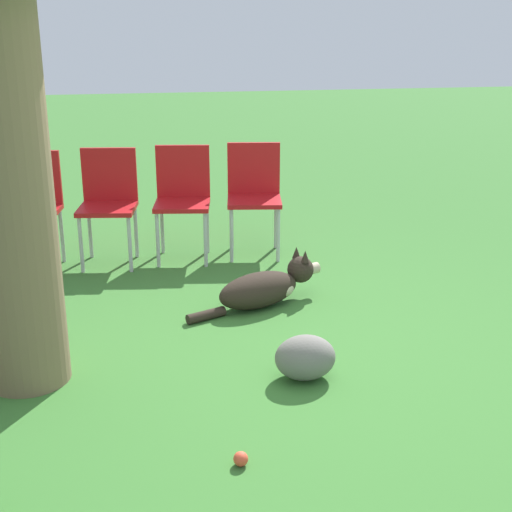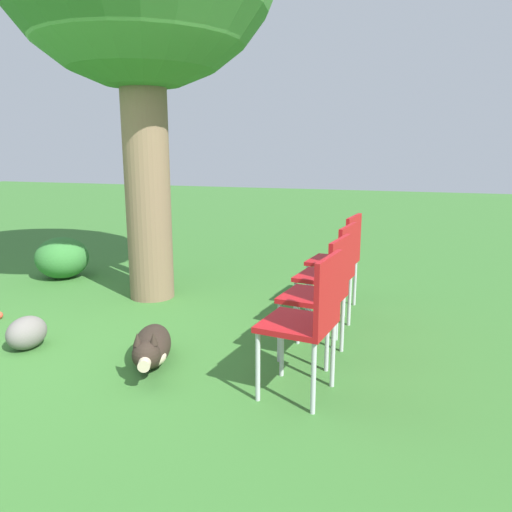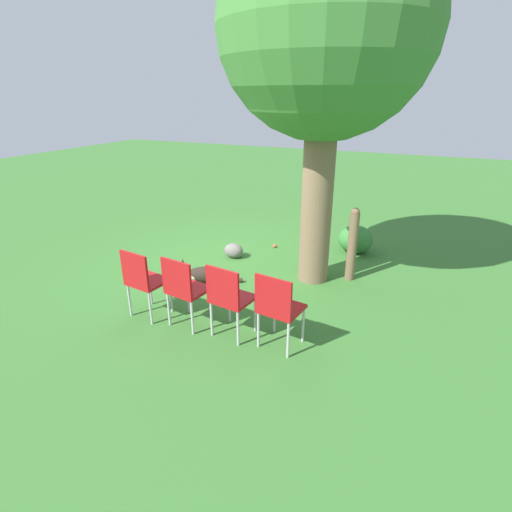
{
  "view_description": "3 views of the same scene",
  "coord_description": "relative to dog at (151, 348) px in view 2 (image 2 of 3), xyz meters",
  "views": [
    {
      "loc": [
        -3.68,
        0.64,
        1.94
      ],
      "look_at": [
        0.69,
        -0.12,
        0.42
      ],
      "focal_mm": 50.0,
      "sensor_mm": 36.0,
      "label": 1
    },
    {
      "loc": [
        2.58,
        -3.21,
        1.55
      ],
      "look_at": [
        1.3,
        0.88,
        0.6
      ],
      "focal_mm": 35.0,
      "sensor_mm": 36.0,
      "label": 2
    },
    {
      "loc": [
        5.54,
        2.8,
        2.68
      ],
      "look_at": [
        1.09,
        0.78,
        0.68
      ],
      "focal_mm": 28.0,
      "sensor_mm": 36.0,
      "label": 3
    }
  ],
  "objects": [
    {
      "name": "dog",
      "position": [
        0.0,
        0.0,
        0.0
      ],
      "size": [
        0.51,
        1.01,
        0.36
      ],
      "rotation": [
        0.0,
        0.0,
        5.12
      ],
      "color": "#2D231C",
      "rests_on": "ground_plane"
    },
    {
      "name": "red_chair_3",
      "position": [
        1.11,
        1.67,
        0.41
      ],
      "size": [
        0.48,
        0.5,
        0.92
      ],
      "rotation": [
        0.0,
        0.0,
        3.0
      ],
      "color": "#B21419",
      "rests_on": "ground_plane"
    },
    {
      "name": "low_shrub",
      "position": [
        -2.22,
        1.87,
        0.11
      ],
      "size": [
        0.62,
        0.62,
        0.49
      ],
      "color": "#337533",
      "rests_on": "ground_plane"
    },
    {
      "name": "red_chair_2",
      "position": [
        1.13,
        1.07,
        0.41
      ],
      "size": [
        0.48,
        0.5,
        0.92
      ],
      "rotation": [
        0.0,
        0.0,
        3.0
      ],
      "color": "#B21419",
      "rests_on": "ground_plane"
    },
    {
      "name": "ground_plane",
      "position": [
        -0.86,
        0.23,
        -0.13
      ],
      "size": [
        30.0,
        30.0,
        0.0
      ],
      "primitive_type": "plane",
      "color": "#38702D"
    },
    {
      "name": "red_chair_0",
      "position": [
        1.17,
        -0.12,
        0.41
      ],
      "size": [
        0.48,
        0.5,
        0.92
      ],
      "rotation": [
        0.0,
        0.0,
        3.0
      ],
      "color": "#B21419",
      "rests_on": "ground_plane"
    },
    {
      "name": "red_chair_1",
      "position": [
        1.15,
        0.48,
        0.41
      ],
      "size": [
        0.48,
        0.5,
        0.92
      ],
      "rotation": [
        0.0,
        0.0,
        3.0
      ],
      "color": "#B21419",
      "rests_on": "ground_plane"
    },
    {
      "name": "garden_rock",
      "position": [
        -1.08,
        -0.02,
        -0.0
      ],
      "size": [
        0.26,
        0.34,
        0.25
      ],
      "color": "slate",
      "rests_on": "ground_plane"
    },
    {
      "name": "fence_post",
      "position": [
        -1.04,
        2.03,
        0.44
      ],
      "size": [
        0.14,
        0.14,
        1.14
      ],
      "color": "brown",
      "rests_on": "ground_plane"
    }
  ]
}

